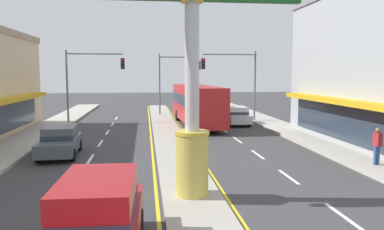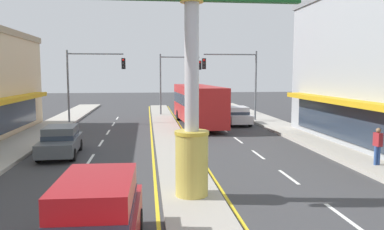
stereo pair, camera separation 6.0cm
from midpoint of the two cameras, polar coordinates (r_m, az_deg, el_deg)
The scene contains 13 objects.
median_strip at distance 24.07m, azimuth -3.07°, elevation -3.82°, with size 2.04×52.00×0.14m, color #A39E93.
sidewalk_left at distance 23.28m, azimuth -25.42°, elevation -4.72°, with size 2.71×60.00×0.18m, color #ADA89E.
sidewalk_right at distance 24.42m, azimuth 18.83°, elevation -3.96°, with size 2.71×60.00×0.18m, color #ADA89E.
lane_markings at distance 22.76m, azimuth -2.84°, elevation -4.58°, with size 8.78×52.00×0.01m.
district_sign at distance 12.66m, azimuth 0.09°, elevation 7.71°, with size 7.90×1.16×8.03m.
traffic_light_left_side at distance 33.28m, azimuth -15.04°, elevation 5.98°, with size 4.86×0.46×6.20m.
traffic_light_right_side at distance 33.50m, azimuth 6.68°, elevation 6.15°, with size 4.86×0.46×6.20m.
traffic_light_median_far at distance 38.63m, azimuth -2.46°, elevation 6.12°, with size 4.20×0.46×6.20m.
suv_near_right_lane at distance 9.25m, azimuth -13.96°, elevation -14.78°, with size 2.07×4.65×1.90m.
bus_far_right_lane at distance 31.38m, azimuth 0.91°, elevation 1.84°, with size 3.10×11.32×3.26m.
sedan_near_left_lane at distance 21.02m, azimuth -18.96°, elevation -3.65°, with size 2.00×4.38×1.53m.
sedan_mid_left_lane at distance 32.05m, azimuth 6.78°, elevation -0.05°, with size 1.87×4.32×1.53m.
pedestrian_far_side at distance 19.02m, azimuth 26.07°, elevation -3.91°, with size 0.28×0.42×1.68m.
Camera 2 is at (-1.48, -5.66, 4.27)m, focal length 35.72 mm.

